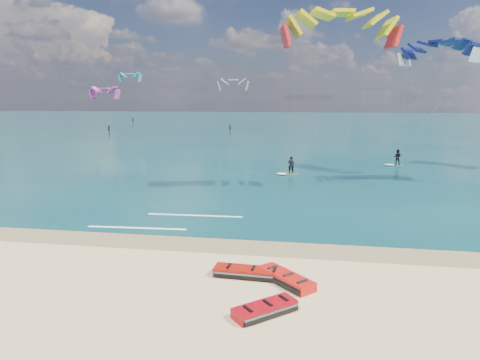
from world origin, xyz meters
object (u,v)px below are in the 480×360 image
(packed_kite_left, at_px, (250,277))
(packed_kite_right, at_px, (265,314))
(packed_kite_mid, at_px, (286,283))
(kitesurfer_main, at_px, (314,93))
(kitesurfer_far, at_px, (418,98))

(packed_kite_left, bearing_deg, packed_kite_right, -69.20)
(packed_kite_mid, height_order, packed_kite_right, packed_kite_mid)
(packed_kite_right, bearing_deg, kitesurfer_main, 45.05)
(kitesurfer_main, relative_size, kitesurfer_far, 1.10)
(packed_kite_mid, height_order, kitesurfer_main, kitesurfer_main)
(packed_kite_left, distance_m, kitesurfer_main, 22.30)
(packed_kite_mid, distance_m, kitesurfer_far, 32.99)
(kitesurfer_main, bearing_deg, packed_kite_right, -111.31)
(packed_kite_left, bearing_deg, packed_kite_mid, -10.48)
(packed_kite_mid, xyz_separation_m, kitesurfer_main, (1.09, 21.12, 7.75))
(kitesurfer_main, height_order, kitesurfer_far, kitesurfer_main)
(packed_kite_mid, distance_m, packed_kite_right, 2.72)
(kitesurfer_main, distance_m, kitesurfer_far, 13.77)
(packed_kite_left, relative_size, kitesurfer_main, 0.21)
(packed_kite_right, bearing_deg, packed_kite_left, 66.58)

